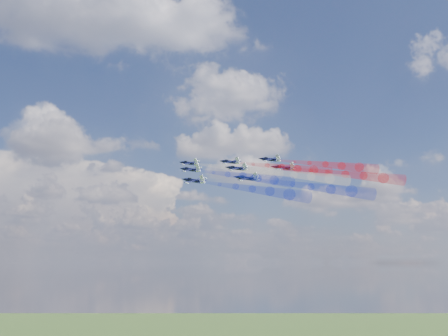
{
  "coord_description": "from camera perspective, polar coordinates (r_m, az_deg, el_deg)",
  "views": [
    {
      "loc": [
        -28.54,
        -199.64,
        99.47
      ],
      "look_at": [
        -5.65,
        -23.46,
        133.7
      ],
      "focal_mm": 39.68,
      "sensor_mm": 36.0,
      "label": 1
    }
  ],
  "objects": [
    {
      "name": "trail_center_third",
      "position": [
        162.58,
        8.06,
        -0.76
      ],
      "size": [
        28.73,
        31.45,
        12.6
      ],
      "primitive_type": null,
      "rotation": [
        0.22,
        -0.32,
        0.67
      ],
      "color": "white"
    },
    {
      "name": "trail_outer_right",
      "position": [
        179.15,
        11.59,
        0.4
      ],
      "size": [
        28.73,
        31.45,
        12.6
      ],
      "primitive_type": null,
      "rotation": [
        0.22,
        -0.32,
        0.67
      ],
      "color": "red"
    },
    {
      "name": "jet_rear_right",
      "position": [
        177.62,
        6.87,
        0.03
      ],
      "size": [
        14.05,
        14.13,
        7.74
      ],
      "primitive_type": null,
      "rotation": [
        0.22,
        -0.32,
        0.67
      ],
      "color": "black"
    },
    {
      "name": "trail_lead",
      "position": [
        178.33,
        1.44,
        -0.05
      ],
      "size": [
        28.73,
        31.45,
        12.6
      ],
      "primitive_type": null,
      "rotation": [
        0.22,
        -0.32,
        0.67
      ],
      "color": "white"
    },
    {
      "name": "jet_outer_right",
      "position": [
        192.29,
        5.33,
        0.98
      ],
      "size": [
        14.05,
        14.13,
        7.74
      ],
      "primitive_type": null,
      "rotation": [
        0.22,
        -0.32,
        0.67
      ],
      "color": "black"
    },
    {
      "name": "jet_center_third",
      "position": [
        176.96,
        1.51,
        -0.03
      ],
      "size": [
        14.05,
        14.13,
        7.74
      ],
      "primitive_type": null,
      "rotation": [
        0.22,
        -0.32,
        0.67
      ],
      "color": "black"
    },
    {
      "name": "trail_inner_right",
      "position": [
        177.21,
        6.67,
        0.1
      ],
      "size": [
        28.73,
        31.45,
        12.6
      ],
      "primitive_type": null,
      "rotation": [
        0.22,
        -0.32,
        0.67
      ],
      "color": "red"
    },
    {
      "name": "jet_lead",
      "position": [
        194.7,
        -4.02,
        0.56
      ],
      "size": [
        14.05,
        14.13,
        7.74
      ],
      "primitive_type": null,
      "rotation": [
        0.22,
        -0.32,
        0.67
      ],
      "color": "black"
    },
    {
      "name": "jet_outer_left",
      "position": [
        161.82,
        -3.48,
        -1.47
      ],
      "size": [
        14.05,
        14.13,
        7.74
      ],
      "primitive_type": null,
      "rotation": [
        0.22,
        -0.32,
        0.67
      ],
      "color": "black"
    },
    {
      "name": "trail_inner_left",
      "position": [
        162.64,
        2.15,
        -0.94
      ],
      "size": [
        28.73,
        31.45,
        12.6
      ],
      "primitive_type": null,
      "rotation": [
        0.22,
        -0.32,
        0.67
      ],
      "color": "#182ACE"
    },
    {
      "name": "jet_inner_right",
      "position": [
        191.98,
        0.73,
        0.7
      ],
      "size": [
        14.05,
        14.13,
        7.74
      ],
      "primitive_type": null,
      "rotation": [
        0.22,
        -0.32,
        0.67
      ],
      "color": "black"
    },
    {
      "name": "trail_rear_left",
      "position": [
        147.27,
        10.01,
        -2.1
      ],
      "size": [
        28.73,
        31.45,
        12.6
      ],
      "primitive_type": null,
      "rotation": [
        0.22,
        -0.32,
        0.67
      ],
      "color": "#182ACE"
    },
    {
      "name": "trail_rear_right",
      "position": [
        165.18,
        13.79,
        -0.69
      ],
      "size": [
        28.73,
        31.45,
        12.6
      ],
      "primitive_type": null,
      "rotation": [
        0.22,
        -0.32,
        0.67
      ],
      "color": "red"
    },
    {
      "name": "jet_inner_left",
      "position": [
        178.85,
        -3.86,
        -0.19
      ],
      "size": [
        14.05,
        14.13,
        7.74
      ],
      "primitive_type": null,
      "rotation": [
        0.22,
        -0.32,
        0.67
      ],
      "color": "black"
    },
    {
      "name": "trail_outer_left",
      "position": [
        145.9,
        3.27,
        -2.44
      ],
      "size": [
        28.73,
        31.45,
        12.6
      ],
      "primitive_type": null,
      "rotation": [
        0.22,
        -0.32,
        0.67
      ],
      "color": "#182ACE"
    },
    {
      "name": "jet_rear_left",
      "position": [
        161.07,
        2.65,
        -1.19
      ],
      "size": [
        14.05,
        14.13,
        7.74
      ],
      "primitive_type": null,
      "rotation": [
        0.22,
        -0.32,
        0.67
      ],
      "color": "black"
    }
  ]
}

